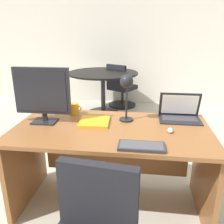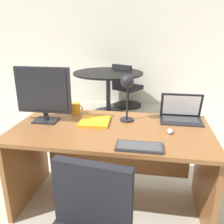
% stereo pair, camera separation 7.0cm
% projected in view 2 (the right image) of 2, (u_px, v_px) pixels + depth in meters
% --- Properties ---
extents(ground, '(12.00, 12.00, 0.00)m').
position_uv_depth(ground, '(128.00, 136.00, 3.57)').
color(ground, '#B7B2A3').
extents(back_wall, '(10.00, 0.10, 2.80)m').
position_uv_depth(back_wall, '(139.00, 35.00, 4.84)').
color(back_wall, silver).
rests_on(back_wall, ground).
extents(desk, '(1.59, 0.83, 0.75)m').
position_uv_depth(desk, '(112.00, 150.00, 2.05)').
color(desk, brown).
rests_on(desk, ground).
extents(monitor, '(0.47, 0.16, 0.47)m').
position_uv_depth(monitor, '(43.00, 92.00, 1.99)').
color(monitor, black).
rests_on(monitor, desk).
extents(laptop, '(0.35, 0.25, 0.23)m').
position_uv_depth(laptop, '(181.00, 112.00, 2.09)').
color(laptop, black).
rests_on(laptop, desk).
extents(keyboard, '(0.31, 0.15, 0.02)m').
position_uv_depth(keyboard, '(139.00, 147.00, 1.59)').
color(keyboard, '#2D2D33').
rests_on(keyboard, desk).
extents(mouse, '(0.04, 0.07, 0.03)m').
position_uv_depth(mouse, '(170.00, 131.00, 1.82)').
color(mouse, silver).
rests_on(mouse, desk).
extents(desk_lamp, '(0.12, 0.14, 0.41)m').
position_uv_depth(desk_lamp, '(127.00, 88.00, 1.97)').
color(desk_lamp, black).
rests_on(desk_lamp, desk).
extents(book, '(0.26, 0.28, 0.02)m').
position_uv_depth(book, '(95.00, 121.00, 2.03)').
color(book, orange).
rests_on(book, desk).
extents(coffee_mug, '(0.11, 0.08, 0.11)m').
position_uv_depth(coffee_mug, '(76.00, 108.00, 2.23)').
color(coffee_mug, orange).
rests_on(coffee_mug, desk).
extents(meeting_table, '(1.26, 1.26, 0.78)m').
position_uv_depth(meeting_table, '(108.00, 82.00, 4.35)').
color(meeting_table, black).
rests_on(meeting_table, ground).
extents(meeting_chair_near, '(0.63, 0.64, 0.87)m').
position_uv_depth(meeting_chair_near, '(126.00, 90.00, 4.84)').
color(meeting_chair_near, black).
rests_on(meeting_chair_near, ground).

